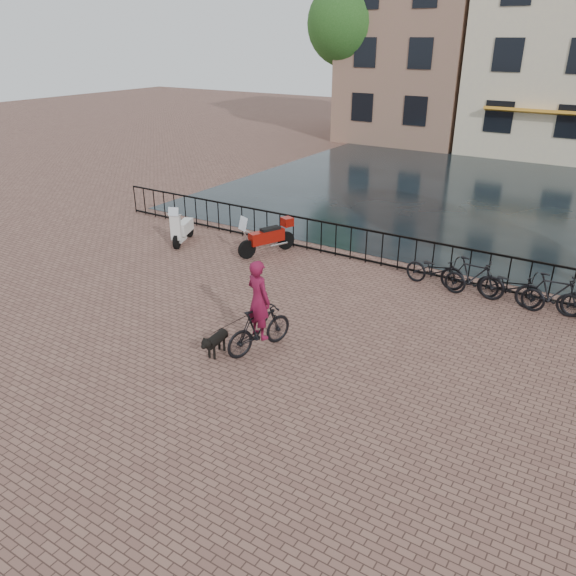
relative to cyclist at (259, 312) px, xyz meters
The scene contains 14 objects.
ground 2.41m from the cyclist, 84.38° to the right, with size 100.00×100.00×0.00m, color brown.
canal_water 15.10m from the cyclist, 89.17° to the left, with size 20.00×20.00×0.00m, color black.
railing 5.79m from the cyclist, 87.82° to the left, with size 20.00×0.05×1.02m.
canal_house_left 29.23m from the cyclist, 104.69° to the left, with size 7.50×9.00×12.80m.
canal_house_mid 28.22m from the cyclist, 88.52° to the left, with size 8.00×9.50×11.80m.
tree_far_left 27.64m from the cyclist, 113.52° to the left, with size 5.04×5.04×9.27m.
cyclist is the anchor object (origin of this frame).
dog 1.10m from the cyclist, 136.30° to the right, with size 0.35×0.85×0.56m.
motorcycle 5.76m from the cyclist, 123.04° to the left, with size 1.12×1.88×1.32m.
scooter 7.30m from the cyclist, 144.80° to the left, with size 0.95×1.54×1.38m.
parked_bike_0 5.57m from the cyclist, 68.67° to the left, with size 0.60×1.72×0.90m, color black.
parked_bike_1 5.98m from the cyclist, 60.13° to the left, with size 0.47×1.66×1.00m, color black.
parked_bike_2 6.50m from the cyclist, 52.84° to the left, with size 0.60×1.72×0.90m, color black.
parked_bike_3 7.11m from the cyclist, 46.72° to the left, with size 0.47×1.66×1.00m, color black.
Camera 1 is at (5.85, -6.15, 6.11)m, focal length 35.00 mm.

